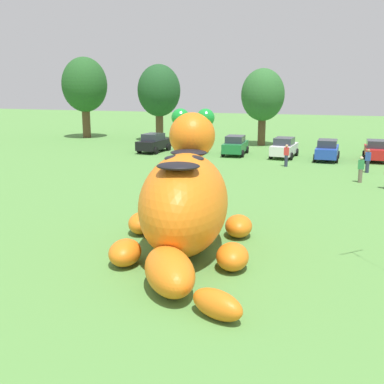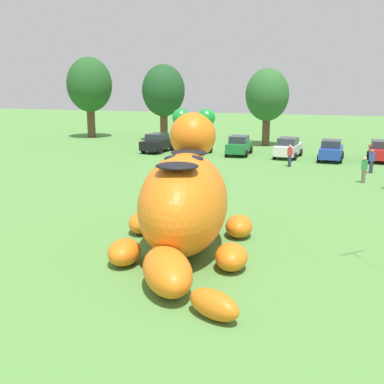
{
  "view_description": "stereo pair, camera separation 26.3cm",
  "coord_description": "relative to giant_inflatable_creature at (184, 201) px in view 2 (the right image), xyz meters",
  "views": [
    {
      "loc": [
        5.97,
        -17.4,
        6.41
      ],
      "look_at": [
        0.47,
        0.49,
        2.08
      ],
      "focal_mm": 44.87,
      "sensor_mm": 36.0,
      "label": 1
    },
    {
      "loc": [
        6.22,
        -17.32,
        6.41
      ],
      "look_at": [
        0.47,
        0.49,
        2.08
      ],
      "focal_mm": 44.87,
      "sensor_mm": 36.0,
      "label": 2
    }
  ],
  "objects": [
    {
      "name": "ground_plane",
      "position": [
        -0.49,
        0.52,
        -1.93
      ],
      "size": [
        160.0,
        160.0,
        0.0
      ],
      "primitive_type": "plane",
      "color": "#568E42"
    },
    {
      "name": "giant_inflatable_creature",
      "position": [
        0.0,
        0.0,
        0.0
      ],
      "size": [
        6.62,
        9.81,
        5.27
      ],
      "color": "orange",
      "rests_on": "ground"
    },
    {
      "name": "car_black",
      "position": [
        -10.87,
        24.32,
        -1.07
      ],
      "size": [
        2.28,
        4.26,
        1.72
      ],
      "color": "black",
      "rests_on": "ground"
    },
    {
      "name": "car_silver",
      "position": [
        -7.02,
        23.84,
        -1.07
      ],
      "size": [
        2.28,
        4.26,
        1.72
      ],
      "color": "#B7BABF",
      "rests_on": "ground"
    },
    {
      "name": "car_green",
      "position": [
        -3.29,
        24.78,
        -1.07
      ],
      "size": [
        2.04,
        4.15,
        1.72
      ],
      "color": "#1E7238",
      "rests_on": "ground"
    },
    {
      "name": "car_white",
      "position": [
        1.03,
        24.59,
        -1.07
      ],
      "size": [
        2.22,
        4.24,
        1.72
      ],
      "color": "white",
      "rests_on": "ground"
    },
    {
      "name": "car_blue",
      "position": [
        4.6,
        24.12,
        -1.07
      ],
      "size": [
        2.04,
        4.15,
        1.72
      ],
      "color": "#2347B7",
      "rests_on": "ground"
    },
    {
      "name": "car_red",
      "position": [
        8.45,
        24.98,
        -1.07
      ],
      "size": [
        1.95,
        4.1,
        1.72
      ],
      "color": "red",
      "rests_on": "ground"
    },
    {
      "name": "tree_far_left",
      "position": [
        -22.68,
        33.01,
        4.03
      ],
      "size": [
        5.13,
        5.13,
        9.11
      ],
      "color": "brown",
      "rests_on": "ground"
    },
    {
      "name": "tree_left",
      "position": [
        -13.45,
        32.58,
        3.44
      ],
      "size": [
        4.62,
        4.62,
        8.21
      ],
      "color": "brown",
      "rests_on": "ground"
    },
    {
      "name": "tree_mid_left",
      "position": [
        -2.12,
        32.0,
        3.1
      ],
      "size": [
        4.33,
        4.33,
        7.69
      ],
      "color": "brown",
      "rests_on": "ground"
    },
    {
      "name": "spectator_mid_field",
      "position": [
        7.55,
        19.17,
        -1.08
      ],
      "size": [
        0.38,
        0.26,
        1.71
      ],
      "color": "#2D334C",
      "rests_on": "ground"
    },
    {
      "name": "spectator_by_cars",
      "position": [
        1.7,
        20.03,
        -1.08
      ],
      "size": [
        0.38,
        0.26,
        1.71
      ],
      "color": "#2D334C",
      "rests_on": "ground"
    },
    {
      "name": "spectator_far_side",
      "position": [
        6.95,
        15.4,
        -1.08
      ],
      "size": [
        0.38,
        0.26,
        1.71
      ],
      "color": "#726656",
      "rests_on": "ground"
    }
  ]
}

